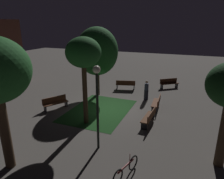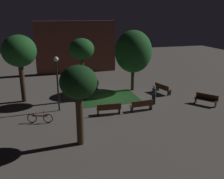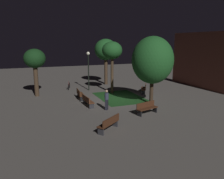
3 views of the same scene
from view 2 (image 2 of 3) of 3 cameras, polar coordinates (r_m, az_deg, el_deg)
name	(u,v)px [view 2 (image 2 of 3)]	position (r m, az deg, el deg)	size (l,w,h in m)	color
ground_plane	(113,99)	(21.86, 0.32, -2.16)	(60.00, 60.00, 0.00)	#56514C
grass_lawn	(106,98)	(22.14, -1.39, -1.90)	(5.61, 4.01, 0.01)	#194219
bench_front_left	(109,109)	(18.41, -0.72, -4.36)	(1.83, 0.59, 0.88)	#512D19
bench_front_right	(142,105)	(19.21, 6.84, -3.54)	(1.82, 0.58, 0.88)	brown
bench_by_lamp	(206,99)	(21.77, 20.73, -2.06)	(1.47, 1.72, 0.88)	#422314
bench_near_trees	(89,84)	(24.74, -5.19, 1.25)	(1.79, 1.33, 0.88)	brown
bench_back_row	(163,88)	(23.72, 11.49, 0.27)	(0.95, 1.86, 0.88)	#422314
tree_lawn_side	(82,50)	(20.70, -6.94, 8.86)	(2.04, 2.04, 5.27)	#423021
tree_back_right	(78,84)	(13.50, -7.67, 1.14)	(2.04, 2.04, 4.60)	#423021
tree_left_canopy	(133,52)	(23.65, 4.88, 8.59)	(3.48, 3.48, 5.72)	#38281C
tree_tall_center	(19,52)	(21.60, -20.43, 8.06)	(2.74, 2.74, 5.58)	#423021
lamp_post_plaza_east	(57,74)	(18.89, -12.44, 3.42)	(0.36, 0.36, 4.19)	black
bicycle	(40,118)	(17.83, -16.12, -6.29)	(1.70, 0.56, 0.93)	black
pedestrian	(154,94)	(20.67, 9.55, -1.08)	(0.34, 0.32, 1.61)	black
building_wall_backdrop	(76,47)	(31.51, -8.17, 9.54)	(9.81, 0.80, 6.30)	brown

